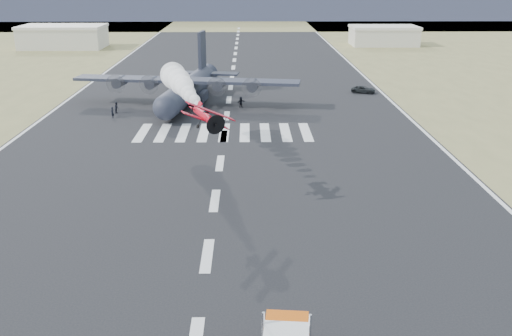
{
  "coord_description": "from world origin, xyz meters",
  "views": [
    {
      "loc": [
        3.47,
        -30.7,
        22.75
      ],
      "look_at": [
        4.26,
        22.73,
        4.0
      ],
      "focal_mm": 40.0,
      "sensor_mm": 36.0,
      "label": 1
    }
  ],
  "objects_px": {
    "crew_f": "(241,102)",
    "crew_g": "(112,112)",
    "crew_e": "(203,108)",
    "aerobatic_biplane": "(206,116)",
    "support_vehicle": "(363,90)",
    "crew_c": "(162,110)",
    "crew_b": "(117,108)",
    "hangar_left": "(63,36)",
    "crew_d": "(200,105)",
    "transport_aircraft": "(189,87)",
    "crew_h": "(201,102)",
    "hangar_right": "(384,35)",
    "crew_a": "(167,107)"
  },
  "relations": [
    {
      "from": "transport_aircraft",
      "to": "crew_f",
      "type": "bearing_deg",
      "value": -12.54
    },
    {
      "from": "transport_aircraft",
      "to": "crew_d",
      "type": "relative_size",
      "value": 23.53
    },
    {
      "from": "crew_d",
      "to": "crew_g",
      "type": "xyz_separation_m",
      "value": [
        -13.64,
        -5.11,
        0.05
      ]
    },
    {
      "from": "support_vehicle",
      "to": "crew_b",
      "type": "relative_size",
      "value": 2.46
    },
    {
      "from": "transport_aircraft",
      "to": "crew_h",
      "type": "bearing_deg",
      "value": -45.19
    },
    {
      "from": "crew_b",
      "to": "crew_h",
      "type": "relative_size",
      "value": 1.06
    },
    {
      "from": "hangar_right",
      "to": "crew_h",
      "type": "xyz_separation_m",
      "value": [
        -50.7,
        -83.49,
        -2.12
      ]
    },
    {
      "from": "crew_b",
      "to": "crew_h",
      "type": "bearing_deg",
      "value": -71.78
    },
    {
      "from": "hangar_left",
      "to": "crew_a",
      "type": "bearing_deg",
      "value": -63.1
    },
    {
      "from": "aerobatic_biplane",
      "to": "support_vehicle",
      "type": "bearing_deg",
      "value": 49.3
    },
    {
      "from": "hangar_left",
      "to": "hangar_right",
      "type": "height_order",
      "value": "hangar_left"
    },
    {
      "from": "crew_a",
      "to": "aerobatic_biplane",
      "type": "bearing_deg",
      "value": 111.14
    },
    {
      "from": "crew_g",
      "to": "crew_d",
      "type": "bearing_deg",
      "value": 118.06
    },
    {
      "from": "crew_b",
      "to": "crew_g",
      "type": "distance_m",
      "value": 3.16
    },
    {
      "from": "hangar_left",
      "to": "crew_b",
      "type": "xyz_separation_m",
      "value": [
        33.7,
        -82.86,
        -2.47
      ]
    },
    {
      "from": "hangar_right",
      "to": "crew_b",
      "type": "xyz_separation_m",
      "value": [
        -64.3,
        -87.86,
        -2.07
      ]
    },
    {
      "from": "crew_e",
      "to": "crew_f",
      "type": "bearing_deg",
      "value": 18.13
    },
    {
      "from": "hangar_left",
      "to": "crew_c",
      "type": "bearing_deg",
      "value": -63.85
    },
    {
      "from": "crew_f",
      "to": "crew_g",
      "type": "bearing_deg",
      "value": 158.06
    },
    {
      "from": "crew_c",
      "to": "crew_f",
      "type": "xyz_separation_m",
      "value": [
        12.78,
        5.54,
        0.1
      ]
    },
    {
      "from": "crew_h",
      "to": "crew_e",
      "type": "bearing_deg",
      "value": 142.63
    },
    {
      "from": "aerobatic_biplane",
      "to": "transport_aircraft",
      "type": "height_order",
      "value": "transport_aircraft"
    },
    {
      "from": "transport_aircraft",
      "to": "crew_d",
      "type": "xyz_separation_m",
      "value": [
        2.24,
        -5.48,
        -2.11
      ]
    },
    {
      "from": "hangar_left",
      "to": "crew_a",
      "type": "distance_m",
      "value": 92.72
    },
    {
      "from": "hangar_left",
      "to": "crew_g",
      "type": "distance_m",
      "value": 92.41
    },
    {
      "from": "hangar_right",
      "to": "aerobatic_biplane",
      "type": "xyz_separation_m",
      "value": [
        -46.66,
        -126.1,
        5.98
      ]
    },
    {
      "from": "crew_f",
      "to": "transport_aircraft",
      "type": "bearing_deg",
      "value": 118.1
    },
    {
      "from": "crew_e",
      "to": "crew_g",
      "type": "bearing_deg",
      "value": 173.46
    },
    {
      "from": "aerobatic_biplane",
      "to": "crew_e",
      "type": "height_order",
      "value": "aerobatic_biplane"
    },
    {
      "from": "crew_e",
      "to": "hangar_left",
      "type": "bearing_deg",
      "value": 103.05
    },
    {
      "from": "hangar_left",
      "to": "crew_f",
      "type": "bearing_deg",
      "value": -55.51
    },
    {
      "from": "crew_b",
      "to": "crew_c",
      "type": "distance_m",
      "value": 7.99
    },
    {
      "from": "crew_e",
      "to": "crew_f",
      "type": "distance_m",
      "value": 7.66
    },
    {
      "from": "hangar_left",
      "to": "crew_c",
      "type": "xyz_separation_m",
      "value": [
        41.51,
        -84.54,
        -2.6
      ]
    },
    {
      "from": "crew_e",
      "to": "crew_g",
      "type": "xyz_separation_m",
      "value": [
        -14.35,
        -2.62,
        -0.03
      ]
    },
    {
      "from": "crew_b",
      "to": "crew_g",
      "type": "height_order",
      "value": "crew_b"
    },
    {
      "from": "aerobatic_biplane",
      "to": "crew_b",
      "type": "bearing_deg",
      "value": 100.24
    },
    {
      "from": "crew_b",
      "to": "crew_c",
      "type": "bearing_deg",
      "value": -101.77
    },
    {
      "from": "aerobatic_biplane",
      "to": "crew_c",
      "type": "height_order",
      "value": "aerobatic_biplane"
    },
    {
      "from": "crew_d",
      "to": "crew_b",
      "type": "bearing_deg",
      "value": -149.36
    },
    {
      "from": "support_vehicle",
      "to": "crew_c",
      "type": "height_order",
      "value": "crew_c"
    },
    {
      "from": "crew_f",
      "to": "crew_g",
      "type": "distance_m",
      "value": 21.78
    },
    {
      "from": "crew_a",
      "to": "crew_g",
      "type": "height_order",
      "value": "crew_a"
    },
    {
      "from": "aerobatic_biplane",
      "to": "crew_a",
      "type": "height_order",
      "value": "aerobatic_biplane"
    },
    {
      "from": "transport_aircraft",
      "to": "crew_f",
      "type": "xyz_separation_m",
      "value": [
        9.23,
        -3.58,
        -2.04
      ]
    },
    {
      "from": "aerobatic_biplane",
      "to": "crew_b",
      "type": "height_order",
      "value": "aerobatic_biplane"
    },
    {
      "from": "crew_g",
      "to": "crew_e",
      "type": "bearing_deg",
      "value": 107.85
    },
    {
      "from": "crew_c",
      "to": "aerobatic_biplane",
      "type": "bearing_deg",
      "value": -27.13
    },
    {
      "from": "transport_aircraft",
      "to": "crew_d",
      "type": "distance_m",
      "value": 6.28
    },
    {
      "from": "hangar_right",
      "to": "crew_b",
      "type": "distance_m",
      "value": 108.89
    }
  ]
}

